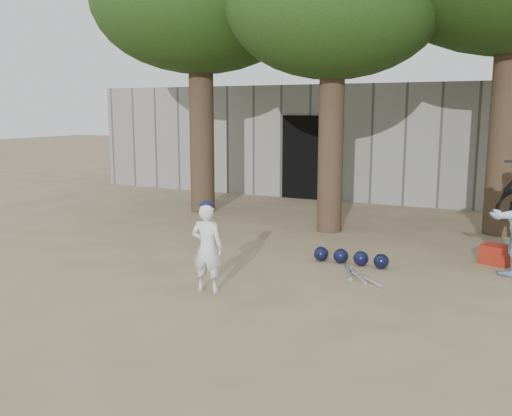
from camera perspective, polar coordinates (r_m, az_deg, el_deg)
The scene contains 6 objects.
ground at distance 7.90m, azimuth -7.22°, elevation -7.59°, with size 70.00×70.00×0.00m, color #937C5E.
boy_player at distance 7.44m, azimuth -4.92°, elevation -3.98°, with size 0.43×0.28×1.17m, color silver.
red_bag at distance 9.53m, azimuth 22.92°, elevation -4.33°, with size 0.42×0.32×0.30m, color maroon.
back_building at distance 17.13m, azimuth 12.37°, elevation 6.74°, with size 16.00×5.24×3.00m.
helmet_row at distance 8.89m, azimuth 9.44°, elevation -4.88°, with size 1.19×0.26×0.23m.
bat_pile at distance 8.26m, azimuth 10.13°, elevation -6.68°, with size 0.82×0.83×0.06m.
Camera 1 is at (4.23, -6.24, 2.35)m, focal length 40.00 mm.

